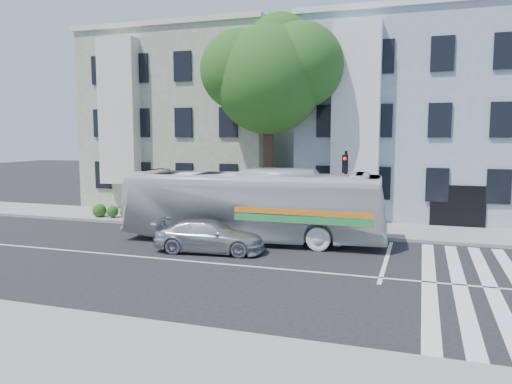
% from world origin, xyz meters
% --- Properties ---
extents(ground, '(120.00, 120.00, 0.00)m').
position_xyz_m(ground, '(0.00, 0.00, 0.00)').
color(ground, black).
rests_on(ground, ground).
extents(sidewalk_far, '(80.00, 4.00, 0.15)m').
position_xyz_m(sidewalk_far, '(0.00, 8.00, 0.07)').
color(sidewalk_far, gray).
rests_on(sidewalk_far, ground).
extents(sidewalk_near, '(80.00, 4.00, 0.15)m').
position_xyz_m(sidewalk_near, '(0.00, -8.00, 0.07)').
color(sidewalk_near, gray).
rests_on(sidewalk_near, ground).
extents(building_left, '(12.00, 10.00, 11.00)m').
position_xyz_m(building_left, '(-7.00, 15.00, 5.50)').
color(building_left, gray).
rests_on(building_left, ground).
extents(building_right, '(12.00, 10.00, 11.00)m').
position_xyz_m(building_right, '(7.00, 15.00, 5.50)').
color(building_right, '#8D99A8').
rests_on(building_right, ground).
extents(street_tree, '(7.30, 5.90, 11.10)m').
position_xyz_m(street_tree, '(0.06, 8.74, 7.83)').
color(street_tree, '#2D2116').
rests_on(street_tree, ground).
extents(bus, '(3.56, 11.67, 3.20)m').
position_xyz_m(bus, '(0.67, 4.10, 1.60)').
color(bus, silver).
rests_on(bus, ground).
extents(sedan, '(2.30, 4.62, 1.29)m').
position_xyz_m(sedan, '(-0.34, 1.63, 0.65)').
color(sedan, silver).
rests_on(sedan, ground).
extents(hedge, '(8.54, 1.55, 0.70)m').
position_xyz_m(hedge, '(-5.03, 6.80, 0.50)').
color(hedge, '#2F5D1E').
rests_on(hedge, sidewalk_far).
extents(traffic_signal, '(0.42, 0.52, 3.97)m').
position_xyz_m(traffic_signal, '(4.41, 5.94, 2.56)').
color(traffic_signal, black).
rests_on(traffic_signal, ground).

